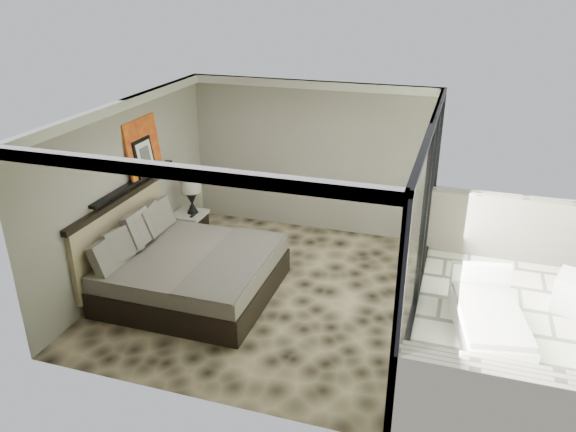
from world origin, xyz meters
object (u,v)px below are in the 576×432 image
(bed, at_px, (186,269))
(ottoman, at_px, (576,293))
(nightstand, at_px, (190,225))
(lounger, at_px, (488,319))
(table_lamp, at_px, (191,191))

(bed, height_order, ottoman, bed)
(nightstand, relative_size, lounger, 0.31)
(bed, xyz_separation_m, lounger, (4.37, 0.30, -0.18))
(table_lamp, distance_m, lounger, 5.37)
(nightstand, relative_size, table_lamp, 0.86)
(ottoman, relative_size, lounger, 0.30)
(bed, height_order, lounger, bed)
(bed, bearing_deg, ottoman, 12.71)
(table_lamp, xyz_separation_m, ottoman, (6.32, -0.48, -0.66))
(bed, xyz_separation_m, table_lamp, (-0.75, 1.73, 0.55))
(nightstand, distance_m, table_lamp, 0.66)
(nightstand, xyz_separation_m, table_lamp, (0.06, 0.03, 0.66))
(bed, xyz_separation_m, ottoman, (5.56, 1.25, -0.12))
(lounger, bearing_deg, table_lamp, 153.53)
(ottoman, bearing_deg, lounger, -141.40)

